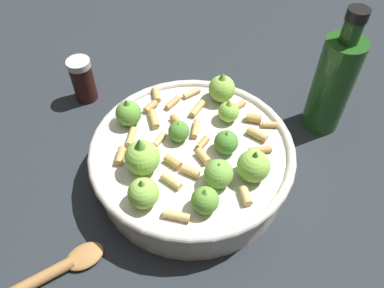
{
  "coord_description": "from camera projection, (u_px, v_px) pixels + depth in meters",
  "views": [
    {
      "loc": [
        0.33,
        0.15,
        0.49
      ],
      "look_at": [
        0.0,
        0.0,
        0.07
      ],
      "focal_mm": 35.98,
      "sensor_mm": 36.0,
      "label": 1
    }
  ],
  "objects": [
    {
      "name": "ground_plane",
      "position": [
        192.0,
        174.0,
        0.6
      ],
      "size": [
        2.4,
        2.4,
        0.0
      ],
      "primitive_type": "plane",
      "color": "#23282D"
    },
    {
      "name": "cooking_pan",
      "position": [
        192.0,
        158.0,
        0.57
      ],
      "size": [
        0.3,
        0.3,
        0.13
      ],
      "color": "beige",
      "rests_on": "ground"
    },
    {
      "name": "pepper_shaker",
      "position": [
        83.0,
        80.0,
        0.69
      ],
      "size": [
        0.04,
        0.04,
        0.08
      ],
      "color": "#33140F",
      "rests_on": "ground"
    },
    {
      "name": "olive_oil_bottle",
      "position": [
        333.0,
        83.0,
        0.61
      ],
      "size": [
        0.06,
        0.06,
        0.22
      ],
      "color": "#1E4C19",
      "rests_on": "ground"
    }
  ]
}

